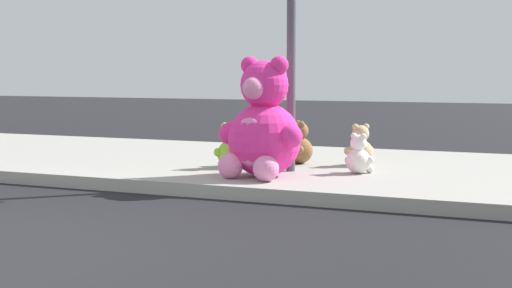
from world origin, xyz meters
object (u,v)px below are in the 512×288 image
(sign_pole, at_px, (291,31))
(plush_tan, at_px, (360,149))
(plush_teal, at_px, (262,144))
(plush_white, at_px, (359,157))
(plush_lime, at_px, (231,150))
(plush_pink_large, at_px, (262,129))
(plush_brown, at_px, (298,146))

(sign_pole, xyz_separation_m, plush_tan, (0.64, 0.85, -1.48))
(sign_pole, height_order, plush_teal, sign_pole)
(sign_pole, relative_size, plush_white, 6.60)
(sign_pole, distance_m, plush_lime, 1.67)
(plush_pink_large, xyz_separation_m, plush_white, (0.96, 0.71, -0.36))
(plush_pink_large, relative_size, plush_white, 2.87)
(sign_pole, bearing_deg, plush_pink_large, -102.40)
(plush_brown, bearing_deg, sign_pole, -77.69)
(sign_pole, distance_m, plush_white, 1.72)
(plush_tan, distance_m, plush_teal, 1.27)
(plush_lime, height_order, plush_teal, plush_teal)
(plush_pink_large, distance_m, plush_teal, 1.12)
(plush_tan, bearing_deg, sign_pole, -127.11)
(plush_tan, xyz_separation_m, plush_brown, (-0.80, -0.12, 0.01))
(plush_pink_large, bearing_deg, plush_tan, 61.78)
(plush_brown, bearing_deg, plush_teal, -140.35)
(plush_white, bearing_deg, plush_teal, 168.23)
(sign_pole, bearing_deg, plush_tan, 52.89)
(plush_pink_large, relative_size, plush_teal, 2.05)
(plush_tan, height_order, plush_white, plush_tan)
(plush_lime, bearing_deg, plush_teal, 60.34)
(plush_brown, bearing_deg, plush_lime, -130.01)
(plush_white, bearing_deg, sign_pole, -171.65)
(sign_pole, distance_m, plush_pink_large, 1.29)
(plush_tan, height_order, plush_brown, plush_brown)
(plush_lime, xyz_separation_m, plush_white, (1.62, 0.15, -0.04))
(plush_brown, bearing_deg, plush_pink_large, -88.76)
(sign_pole, relative_size, plush_lime, 5.52)
(plush_lime, bearing_deg, plush_pink_large, -40.49)
(plush_pink_large, bearing_deg, plush_brown, 91.24)
(plush_teal, height_order, plush_white, plush_teal)
(sign_pole, height_order, plush_white, sign_pole)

